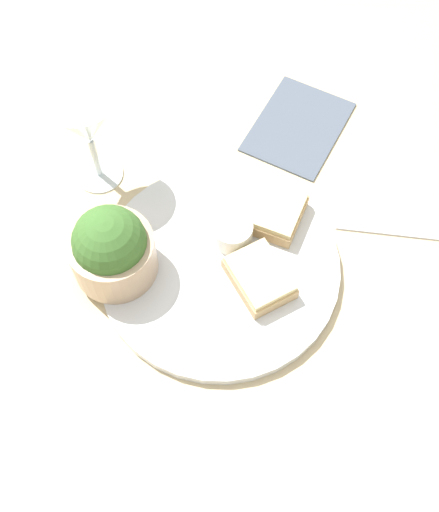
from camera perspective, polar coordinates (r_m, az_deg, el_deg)
The scene contains 9 objects.
ground_plane at distance 0.78m, azimuth 0.00°, elevation -1.18°, with size 4.00×4.00×0.00m, color #C6B289.
dinner_plate at distance 0.78m, azimuth 0.00°, elevation -0.94°, with size 0.29×0.29×0.01m.
salad_bowl at distance 0.74m, azimuth -9.58°, elevation 0.66°, with size 0.10×0.10×0.10m.
sauce_ramekin at distance 0.77m, azimuth 1.17°, elevation 2.16°, with size 0.05×0.05×0.03m.
cheese_toast_near at distance 0.75m, azimuth 3.58°, elevation -1.89°, with size 0.10×0.09×0.03m.
cheese_toast_far at distance 0.79m, azimuth 5.27°, elevation 3.78°, with size 0.08×0.07×0.03m.
wine_glass at distance 0.79m, azimuth -11.84°, elevation 11.56°, with size 0.09×0.09×0.15m.
napkin at distance 0.91m, azimuth 7.02°, elevation 11.40°, with size 0.18×0.16×0.01m.
fork at distance 0.84m, azimuth 16.32°, elevation 1.96°, with size 0.01×0.18×0.01m.
Camera 1 is at (0.35, 0.05, 0.70)m, focal length 45.00 mm.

